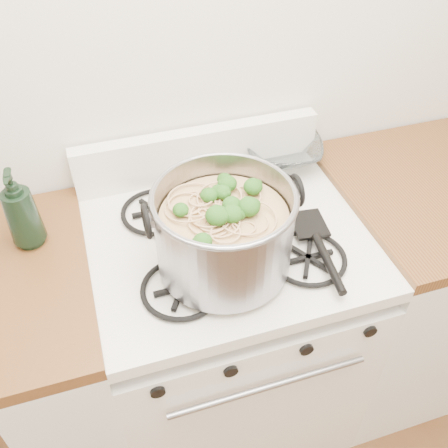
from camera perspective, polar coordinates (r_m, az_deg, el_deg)
gas_range at (r=1.73m, az=0.45°, el=-12.59°), size 0.76×0.66×0.92m
counter_left at (r=1.70m, az=-16.71°, el=-15.77°), size 0.25×0.65×0.92m
stock_pot at (r=1.20m, az=0.00°, el=-0.96°), size 0.37×0.34×0.23m
spatula at (r=1.39m, az=9.70°, el=0.21°), size 0.32×0.34×0.02m
glass_bowl at (r=1.63m, az=6.75°, el=7.97°), size 0.12×0.12×0.02m
bottle at (r=1.36m, az=-22.27°, el=1.62°), size 0.09×0.10×0.23m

